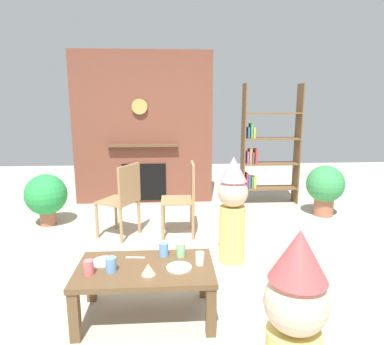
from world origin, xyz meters
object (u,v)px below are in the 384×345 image
Objects in this scene: potted_plant_short at (46,196)px; paper_cup_far_left at (164,249)px; coffee_table at (145,275)px; bookshelf at (265,151)px; paper_cup_center at (89,267)px; child_with_cone_hat at (294,332)px; potted_plant_tall at (325,186)px; paper_cup_far_right at (200,258)px; child_in_pink at (233,207)px; paper_plate_rear at (104,262)px; paper_cup_near_right at (111,265)px; birthday_cake_slice at (148,269)px; paper_plate_front at (179,267)px; dining_chair_middle at (185,194)px; dining_chair_left at (123,196)px; paper_cup_near_left at (181,250)px.

paper_cup_far_left is at bearing -50.33° from potted_plant_short.
paper_cup_far_left reaches higher than coffee_table.
bookshelf is at bearing 14.80° from potted_plant_short.
child_with_cone_hat is (1.15, -0.91, 0.10)m from paper_cup_center.
paper_cup_far_left is 0.15× the size of potted_plant_tall.
child_in_pink reaches higher than paper_cup_far_right.
child_with_cone_hat is (1.08, -1.09, 0.15)m from paper_plate_rear.
child_in_pink is at bearing 46.09° from paper_cup_far_left.
paper_cup_center is (-0.15, -0.03, -0.00)m from paper_cup_near_right.
paper_cup_near_right is 0.28m from birthday_cake_slice.
paper_plate_front is (0.49, 0.02, -0.05)m from paper_cup_near_right.
child_in_pink is (0.05, 1.88, 0.01)m from child_with_cone_hat.
dining_chair_middle reaches higher than coffee_table.
paper_plate_front is at bearing -61.68° from paper_cup_far_left.
dining_chair_left is at bearing -147.60° from bookshelf.
bookshelf reaches higher than potted_plant_short.
paper_cup_far_right reaches higher than paper_plate_rear.
paper_cup_far_right reaches higher than paper_plate_front.
dining_chair_middle is (0.10, 1.48, 0.05)m from paper_cup_near_left.
dining_chair_left reaches higher than paper_plate_rear.
child_with_cone_hat is 2.84m from dining_chair_left.
paper_cup_near_left is at bearing 5.77° from child_in_pink.
bookshelf is at bearing 62.55° from paper_cup_near_left.
paper_cup_near_right is 0.99× the size of paper_cup_far_left.
paper_cup_near_right reaches higher than paper_cup_far_right.
paper_cup_near_right is 0.59× the size of paper_plate_rear.
potted_plant_tall reaches higher than paper_cup_center.
birthday_cake_slice is at bearing -56.12° from potted_plant_short.
dining_chair_middle is (0.37, 1.64, 0.17)m from coffee_table.
potted_plant_tall is (2.16, 2.28, 0.02)m from paper_plate_front.
dining_chair_left is at bearing 113.88° from paper_cup_near_left.
paper_cup_far_right is 2.79m from potted_plant_short.
dining_chair_middle is (-0.04, 1.63, 0.05)m from paper_cup_far_right.
child_with_cone_hat is at bearing -54.36° from potted_plant_short.
birthday_cake_slice is at bearing -118.85° from bookshelf.
potted_plant_tall is at bearing 48.19° from paper_cup_far_right.
dining_chair_middle is (0.74, 0.04, 0.00)m from dining_chair_left.
paper_cup_far_right is at bearing 92.12° from dining_chair_middle.
paper_cup_center is at bearing -8.46° from child_in_pink.
dining_chair_left is at bearing 109.46° from paper_cup_far_left.
dining_chair_middle is (0.34, 1.76, 0.06)m from birthday_cake_slice.
bookshelf is at bearing 61.15° from birthday_cake_slice.
child_with_cone_hat is at bearing -116.95° from potted_plant_tall.
dining_chair_middle is (-1.34, -1.28, -0.35)m from bookshelf.
paper_cup_near_left is 0.91m from child_in_pink.
paper_cup_near_right reaches higher than birthday_cake_slice.
paper_plate_rear is (-0.73, 0.08, -0.04)m from paper_cup_far_right.
paper_cup_center is at bearing 118.82° from dining_chair_left.
paper_plate_rear is 1.39m from child_in_pink.
paper_plate_front is (-0.16, -0.05, -0.04)m from paper_cup_far_right.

